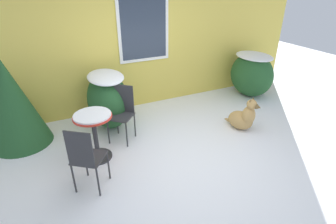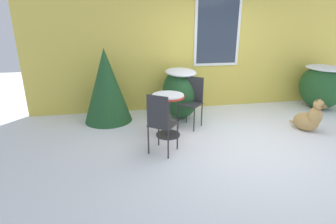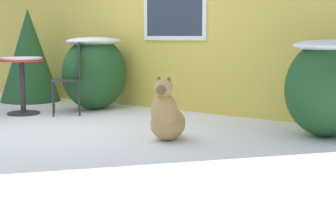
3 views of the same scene
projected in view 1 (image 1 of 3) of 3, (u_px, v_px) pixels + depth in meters
ground_plane at (184, 159)px, 4.12m from camera, size 16.00×16.00×0.00m
house_wall at (134, 31)px, 5.16m from camera, size 8.00×0.10×3.18m
shrub_left at (108, 99)px, 4.82m from camera, size 0.74×1.09×1.04m
shrub_middle at (252, 73)px, 6.13m from camera, size 0.86×1.09×1.01m
evergreen_bush at (13, 104)px, 4.19m from camera, size 0.96×0.96×1.48m
patio_table at (94, 127)px, 3.91m from camera, size 0.57×0.57×0.77m
patio_chair_near_table at (122, 111)px, 4.43m from camera, size 0.53×0.53×0.96m
patio_chair_far_side at (86, 157)px, 3.29m from camera, size 0.52×0.52×0.96m
dog at (243, 118)px, 4.83m from camera, size 0.50×0.66×0.66m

